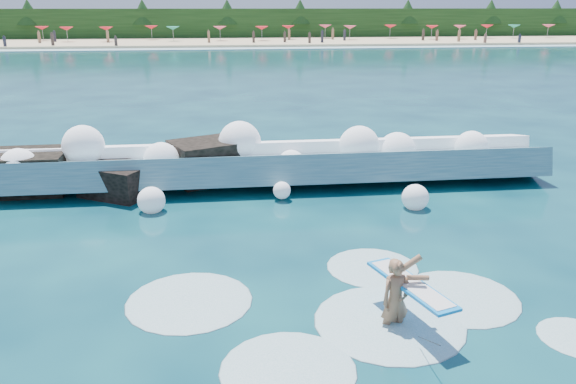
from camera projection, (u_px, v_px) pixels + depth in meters
name	position (u px, v px, depth m)	size (l,w,h in m)	color
ground	(230.00, 277.00, 12.02)	(200.00, 200.00, 0.00)	#07293A
beach	(218.00, 42.00, 85.42)	(140.00, 20.00, 0.40)	tan
wet_band	(219.00, 48.00, 75.11)	(140.00, 5.00, 0.08)	silver
treeline	(218.00, 24.00, 94.11)	(140.00, 4.00, 5.00)	black
breaking_wave	(260.00, 166.00, 18.32)	(18.54, 2.86, 1.60)	#32697E
rock_cluster	(110.00, 172.00, 17.80)	(8.42, 3.64, 1.55)	black
surfer_with_board	(399.00, 297.00, 10.03)	(1.16, 2.81, 1.57)	#926344
wave_spray	(259.00, 153.00, 18.06)	(15.50, 4.70, 2.06)	white
surf_foam	(349.00, 312.00, 10.66)	(8.76, 5.58, 0.14)	silver
beach_umbrellas	(219.00, 28.00, 86.28)	(111.12, 6.74, 0.50)	red
beachgoers	(214.00, 37.00, 83.06)	(105.97, 12.60, 1.93)	#3F332D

